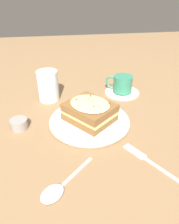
{
  "coord_description": "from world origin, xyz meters",
  "views": [
    {
      "loc": [
        0.09,
        0.55,
        0.4
      ],
      "look_at": [
        0.01,
        -0.01,
        0.04
      ],
      "focal_mm": 35.0,
      "sensor_mm": 36.0,
      "label": 1
    }
  ],
  "objects_px": {
    "dinner_plate": "(89,121)",
    "condiment_pot": "(19,124)",
    "sandwich": "(90,111)",
    "water_glass": "(48,86)",
    "spoon": "(55,191)",
    "teacup_with_saucer": "(122,86)",
    "fork": "(144,158)"
  },
  "relations": [
    {
      "from": "dinner_plate",
      "to": "condiment_pot",
      "type": "bearing_deg",
      "value": -1.41
    },
    {
      "from": "dinner_plate",
      "to": "sandwich",
      "type": "distance_m",
      "value": 0.04
    },
    {
      "from": "water_glass",
      "to": "spoon",
      "type": "xyz_separation_m",
      "value": [
        -0.02,
        0.42,
        -0.05
      ]
    },
    {
      "from": "sandwich",
      "to": "dinner_plate",
      "type": "bearing_deg",
      "value": -87.49
    },
    {
      "from": "dinner_plate",
      "to": "sandwich",
      "type": "xyz_separation_m",
      "value": [
        -0.0,
        0.0,
        0.04
      ]
    },
    {
      "from": "spoon",
      "to": "condiment_pot",
      "type": "relative_size",
      "value": 2.59
    },
    {
      "from": "teacup_with_saucer",
      "to": "fork",
      "type": "height_order",
      "value": "teacup_with_saucer"
    },
    {
      "from": "dinner_plate",
      "to": "teacup_with_saucer",
      "type": "height_order",
      "value": "teacup_with_saucer"
    },
    {
      "from": "water_glass",
      "to": "condiment_pot",
      "type": "xyz_separation_m",
      "value": [
        0.09,
        0.17,
        -0.04
      ]
    },
    {
      "from": "sandwich",
      "to": "fork",
      "type": "xyz_separation_m",
      "value": [
        -0.12,
        0.17,
        -0.04
      ]
    },
    {
      "from": "spoon",
      "to": "dinner_plate",
      "type": "bearing_deg",
      "value": -68.62
    },
    {
      "from": "teacup_with_saucer",
      "to": "fork",
      "type": "bearing_deg",
      "value": 116.21
    },
    {
      "from": "sandwich",
      "to": "spoon",
      "type": "distance_m",
      "value": 0.27
    },
    {
      "from": "dinner_plate",
      "to": "teacup_with_saucer",
      "type": "xyz_separation_m",
      "value": [
        -0.16,
        -0.19,
        0.02
      ]
    },
    {
      "from": "teacup_with_saucer",
      "to": "condiment_pot",
      "type": "distance_m",
      "value": 0.42
    },
    {
      "from": "water_glass",
      "to": "condiment_pot",
      "type": "bearing_deg",
      "value": 62.85
    },
    {
      "from": "teacup_with_saucer",
      "to": "water_glass",
      "type": "distance_m",
      "value": 0.29
    },
    {
      "from": "spoon",
      "to": "condiment_pot",
      "type": "height_order",
      "value": "condiment_pot"
    },
    {
      "from": "dinner_plate",
      "to": "teacup_with_saucer",
      "type": "relative_size",
      "value": 1.88
    },
    {
      "from": "sandwich",
      "to": "fork",
      "type": "distance_m",
      "value": 0.21
    },
    {
      "from": "fork",
      "to": "condiment_pot",
      "type": "distance_m",
      "value": 0.38
    },
    {
      "from": "spoon",
      "to": "water_glass",
      "type": "bearing_deg",
      "value": -42.22
    },
    {
      "from": "sandwich",
      "to": "spoon",
      "type": "height_order",
      "value": "sandwich"
    },
    {
      "from": "sandwich",
      "to": "condiment_pot",
      "type": "bearing_deg",
      "value": -2.19
    },
    {
      "from": "condiment_pot",
      "to": "water_glass",
      "type": "bearing_deg",
      "value": -117.15
    },
    {
      "from": "dinner_plate",
      "to": "spoon",
      "type": "distance_m",
      "value": 0.27
    },
    {
      "from": "teacup_with_saucer",
      "to": "condiment_pot",
      "type": "relative_size",
      "value": 2.57
    },
    {
      "from": "water_glass",
      "to": "fork",
      "type": "distance_m",
      "value": 0.43
    },
    {
      "from": "spoon",
      "to": "condiment_pot",
      "type": "xyz_separation_m",
      "value": [
        0.11,
        -0.25,
        0.01
      ]
    },
    {
      "from": "water_glass",
      "to": "spoon",
      "type": "relative_size",
      "value": 0.82
    },
    {
      "from": "sandwich",
      "to": "water_glass",
      "type": "xyz_separation_m",
      "value": [
        0.13,
        -0.18,
        0.01
      ]
    },
    {
      "from": "sandwich",
      "to": "teacup_with_saucer",
      "type": "height_order",
      "value": "sandwich"
    }
  ]
}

